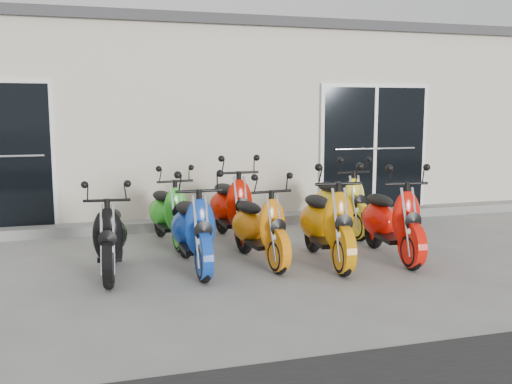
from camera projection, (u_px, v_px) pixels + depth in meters
ground at (269, 256)px, 7.35m from camera, size 80.00×80.00×0.00m
building at (196, 123)px, 12.07m from camera, size 14.00×6.00×3.20m
roof_cap at (195, 41)px, 11.83m from camera, size 14.20×6.20×0.16m
front_step at (232, 221)px, 9.26m from camera, size 14.00×0.40×0.15m
door_left at (17, 152)px, 8.35m from camera, size 1.07×0.08×2.22m
door_right at (374, 145)px, 9.95m from camera, size 2.02×0.08×2.22m
scooter_front_black at (110, 226)px, 6.41m from camera, size 0.68×1.58×1.14m
scooter_front_blue at (193, 218)px, 6.65m from camera, size 0.64×1.67×1.22m
scooter_front_orange_a at (259, 217)px, 6.93m from camera, size 0.76×1.62×1.16m
scooter_front_orange_b at (327, 212)px, 6.92m from camera, size 0.76×1.77×1.28m
scooter_front_red at (392, 210)px, 7.15m from camera, size 0.74×1.72×1.24m
scooter_back_green at (168, 204)px, 7.92m from camera, size 0.77×1.62×1.15m
scooter_back_red at (231, 197)px, 8.07m from camera, size 0.68×1.75×1.28m
scooter_back_yellow at (340, 194)px, 8.59m from camera, size 0.74×1.68×1.21m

